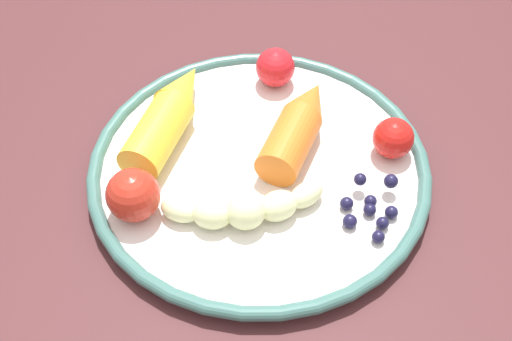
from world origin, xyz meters
TOP-DOWN VIEW (x-y plane):
  - dining_table at (0.00, 0.00)m, footprint 0.93×0.84m
  - plate at (-0.00, 0.03)m, footprint 0.29×0.29m
  - banana at (-0.04, -0.01)m, footprint 0.12×0.08m
  - carrot_orange at (0.05, 0.03)m, footprint 0.12×0.09m
  - carrot_yellow at (-0.03, 0.11)m, footprint 0.13×0.10m
  - blueberry_pile at (0.04, -0.07)m, footprint 0.06×0.06m
  - tomato_near at (0.08, 0.10)m, footprint 0.04×0.04m
  - tomato_mid at (-0.11, 0.05)m, footprint 0.04×0.04m
  - tomato_far at (0.10, -0.03)m, footprint 0.04×0.04m

SIDE VIEW (x-z plane):
  - dining_table at x=0.00m, z-range 0.26..0.96m
  - plate at x=0.00m, z-range 0.70..0.72m
  - blueberry_pile at x=0.04m, z-range 0.71..0.73m
  - banana at x=-0.04m, z-range 0.71..0.74m
  - tomato_far at x=0.10m, z-range 0.71..0.75m
  - tomato_near at x=0.08m, z-range 0.71..0.75m
  - carrot_orange at x=0.05m, z-range 0.71..0.75m
  - carrot_yellow at x=-0.03m, z-range 0.71..0.75m
  - tomato_mid at x=-0.11m, z-range 0.71..0.76m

